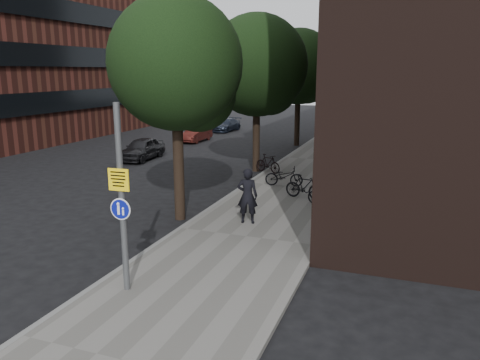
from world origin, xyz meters
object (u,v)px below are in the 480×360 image
at_px(signpost, 122,199).
at_px(pedestrian, 247,196).
at_px(parked_car_near, 142,149).
at_px(parked_bike_facade_near, 327,196).

xyz_separation_m(signpost, pedestrian, (1.03, 5.53, -1.24)).
bearing_deg(signpost, pedestrian, 76.59).
bearing_deg(parked_car_near, signpost, -62.89).
distance_m(pedestrian, parked_car_near, 13.36).
relative_size(signpost, parked_bike_facade_near, 2.79).
relative_size(pedestrian, parked_car_near, 0.50).
relative_size(signpost, parked_car_near, 1.16).
xyz_separation_m(pedestrian, parked_car_near, (-9.69, 9.19, -0.42)).
bearing_deg(parked_car_near, pedestrian, -46.82).
bearing_deg(pedestrian, signpost, 67.92).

